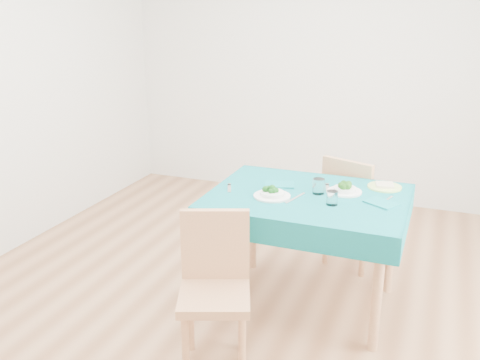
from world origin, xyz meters
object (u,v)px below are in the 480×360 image
(bowl_far, at_px, (345,188))
(side_plate, at_px, (385,187))
(table, at_px, (306,250))
(chair_far, at_px, (358,202))
(chair_near, at_px, (214,290))
(bowl_near, at_px, (272,192))

(bowl_far, distance_m, side_plate, 0.29)
(table, height_order, chair_far, chair_far)
(chair_near, relative_size, bowl_near, 4.05)
(table, xyz_separation_m, bowl_near, (-0.20, -0.12, 0.41))
(chair_far, bearing_deg, bowl_near, 84.36)
(bowl_near, xyz_separation_m, side_plate, (0.62, 0.43, -0.03))
(bowl_far, height_order, side_plate, bowl_far)
(side_plate, bearing_deg, table, -143.40)
(chair_far, relative_size, bowl_near, 4.31)
(bowl_far, bearing_deg, table, -147.56)
(bowl_near, bearing_deg, side_plate, 34.61)
(table, xyz_separation_m, bowl_far, (0.20, 0.13, 0.41))
(bowl_far, relative_size, side_plate, 0.99)
(chair_far, xyz_separation_m, side_plate, (0.22, -0.39, 0.27))
(chair_near, bearing_deg, chair_far, 50.82)
(bowl_far, bearing_deg, chair_far, 89.80)
(bowl_near, relative_size, side_plate, 1.05)
(table, distance_m, chair_far, 0.74)
(table, relative_size, bowl_far, 5.59)
(chair_near, xyz_separation_m, side_plate, (0.71, 1.12, 0.30))
(table, relative_size, side_plate, 5.53)
(table, relative_size, chair_near, 1.30)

